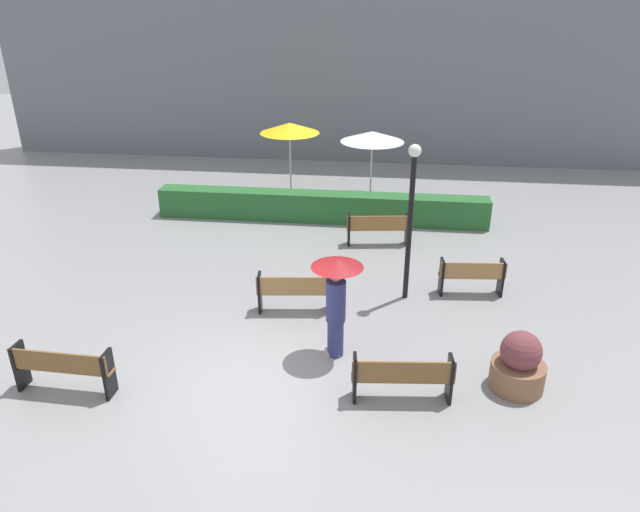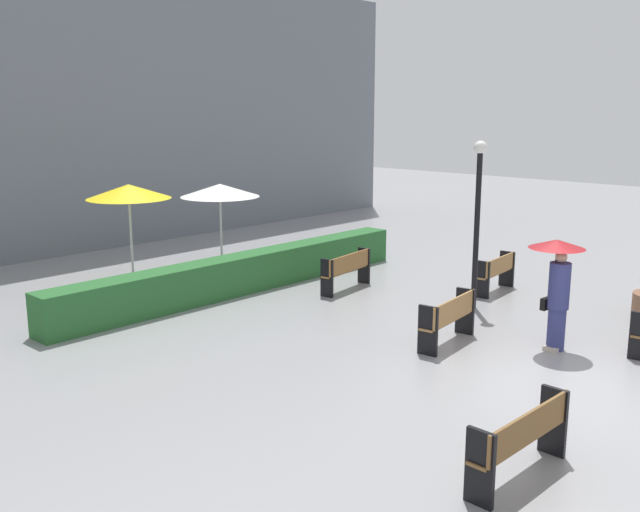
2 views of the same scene
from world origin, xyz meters
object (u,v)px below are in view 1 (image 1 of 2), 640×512
planter_pot (519,365)px  patio_umbrella_yellow (290,128)px  bench_back_row (378,227)px  pedestrian_with_umbrella (336,294)px  bench_mid_center (294,290)px  lamp_post (411,207)px  bench_far_right (472,275)px  patio_umbrella_white (372,137)px  bench_near_right (403,376)px  bench_near_left (62,367)px

planter_pot → patio_umbrella_yellow: bearing=119.2°
bench_back_row → pedestrian_with_umbrella: bearing=-96.8°
bench_mid_center → lamp_post: lamp_post is taller
bench_far_right → patio_umbrella_white: patio_umbrella_white is taller
bench_near_right → bench_back_row: bearing=95.2°
pedestrian_with_umbrella → bench_near_right: bearing=-45.8°
lamp_post → bench_mid_center: bearing=-158.6°
bench_near_right → bench_near_left: bearing=-175.4°
pedestrian_with_umbrella → patio_umbrella_white: size_ratio=0.89×
bench_back_row → pedestrian_with_umbrella: 5.66m
lamp_post → bench_near_right: bearing=-91.7°
bench_near_right → patio_umbrella_white: size_ratio=0.79×
bench_mid_center → patio_umbrella_white: patio_umbrella_white is taller
bench_back_row → lamp_post: bearing=-76.3°
bench_far_right → bench_near_left: size_ratio=0.84×
bench_near_left → patio_umbrella_white: bearing=66.9°
patio_umbrella_yellow → patio_umbrella_white: size_ratio=1.09×
patio_umbrella_white → bench_mid_center: bearing=-99.3°
bench_near_right → bench_back_row: 6.92m
bench_mid_center → lamp_post: size_ratio=0.46×
bench_near_right → planter_pot: size_ratio=1.57×
pedestrian_with_umbrella → lamp_post: lamp_post is taller
bench_back_row → planter_pot: planter_pot is taller
lamp_post → patio_umbrella_yellow: size_ratio=1.46×
planter_pot → patio_umbrella_white: (-3.09, 10.55, 1.62)m
patio_umbrella_yellow → planter_pot: bearing=-60.8°
pedestrian_with_umbrella → patio_umbrella_yellow: size_ratio=0.82×
bench_near_left → patio_umbrella_yellow: (2.15, 11.68, 1.78)m
bench_near_left → bench_back_row: bearing=54.0°
planter_pot → bench_near_left: bearing=-172.1°
bench_far_right → pedestrian_with_umbrella: 4.17m
planter_pot → patio_umbrella_yellow: (-5.91, 10.57, 1.83)m
bench_near_right → pedestrian_with_umbrella: 2.03m
bench_mid_center → bench_near_left: (-3.61, -3.36, 0.00)m
bench_near_left → lamp_post: 7.68m
bench_near_left → bench_back_row: 9.12m
bench_far_right → patio_umbrella_yellow: 9.09m
bench_far_right → patio_umbrella_white: size_ratio=0.67×
bench_far_right → planter_pot: 3.57m
bench_back_row → pedestrian_with_umbrella: size_ratio=0.87×
bench_mid_center → bench_back_row: (1.75, 4.02, 0.01)m
bench_near_right → patio_umbrella_white: (-1.01, 11.17, 1.60)m
bench_back_row → pedestrian_with_umbrella: pedestrian_with_umbrella is taller
lamp_post → bench_far_right: bearing=11.8°
bench_near_right → planter_pot: (2.08, 0.63, -0.02)m
bench_mid_center → planter_pot: bearing=-26.8°
bench_back_row → lamp_post: 3.57m
bench_far_right → patio_umbrella_white: bearing=110.8°
bench_far_right → bench_mid_center: (-4.02, -1.30, 0.02)m
bench_back_row → patio_umbrella_yellow: 5.65m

